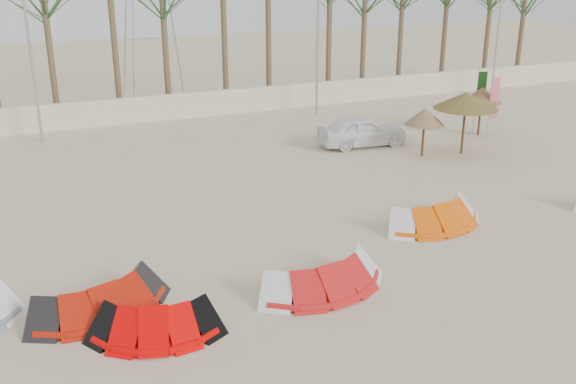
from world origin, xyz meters
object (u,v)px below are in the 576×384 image
car (362,131)px  parasol_mid (466,101)px  parasol_left (425,117)px  parasol_right (482,95)px  kite_red_mid (152,315)px  kite_red_right (318,271)px  kite_orange (430,211)px  kite_red_left (98,292)px

car → parasol_mid: bearing=-124.8°
parasol_left → parasol_right: bearing=21.9°
parasol_mid → parasol_right: (2.74, 2.19, -0.38)m
kite_red_mid → kite_red_right: size_ratio=0.88×
kite_red_mid → parasol_left: (13.57, 8.91, 1.29)m
kite_red_right → parasol_mid: (11.00, 8.13, 1.88)m
parasol_left → car: parasol_left is taller
kite_red_right → kite_orange: size_ratio=1.02×
kite_orange → parasol_mid: (5.93, 5.88, 1.88)m
kite_red_right → parasol_right: 17.25m
parasol_right → kite_red_mid: bearing=-149.3°
kite_orange → parasol_left: parasol_left is taller
kite_red_right → kite_orange: (5.07, 2.25, -0.00)m
kite_red_right → parasol_left: (9.23, 8.51, 1.29)m
kite_red_left → kite_orange: size_ratio=1.03×
kite_red_right → car: car is taller
kite_red_mid → kite_red_right: bearing=5.3°
kite_red_left → parasol_mid: bearing=23.2°
car → kite_red_left: bearing=132.4°
kite_red_left → kite_red_mid: (0.92, -1.57, -0.00)m
parasol_left → kite_orange: bearing=-123.6°
kite_red_right → parasol_right: size_ratio=1.60×
kite_red_left → kite_red_right: same height
kite_orange → kite_red_left: bearing=-174.0°
kite_red_mid → parasol_right: parasol_right is taller
kite_red_left → parasol_mid: 17.79m
kite_red_mid → kite_red_right: (4.34, 0.40, 0.00)m
kite_red_right → kite_red_left: bearing=167.5°
parasol_left → car: bearing=122.5°
kite_red_right → parasol_mid: parasol_mid is taller
kite_red_left → kite_orange: same height
kite_red_left → car: 16.22m
kite_red_right → parasol_left: 12.62m
kite_red_mid → kite_orange: (9.41, 2.66, 0.00)m
parasol_right → parasol_left: bearing=-158.1°
kite_red_left → parasol_right: bearing=25.7°
kite_red_mid → parasol_right: bearing=30.7°
kite_red_right → car: (7.69, 10.94, 0.26)m
kite_red_mid → car: 16.53m
kite_red_left → parasol_left: 16.30m
kite_red_right → car: bearing=54.9°
kite_orange → parasol_left: bearing=56.4°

